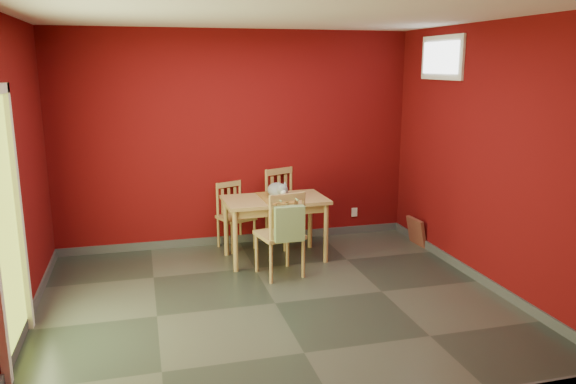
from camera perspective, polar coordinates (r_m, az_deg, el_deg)
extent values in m
plane|color=#2D342D|center=(5.57, -1.32, -11.23)|extent=(4.50, 4.50, 0.00)
plane|color=#58090A|center=(7.11, -5.19, 5.32)|extent=(4.50, 0.00, 4.50)
plane|color=#58090A|center=(3.31, 6.74, -3.42)|extent=(4.50, 0.00, 4.50)
plane|color=#58090A|center=(5.15, -26.56, 1.14)|extent=(0.00, 4.00, 4.00)
plane|color=#58090A|center=(6.10, 19.67, 3.37)|extent=(0.00, 4.00, 4.00)
plane|color=white|center=(5.11, -1.48, 17.63)|extent=(4.50, 4.50, 0.00)
cube|color=#3F4244|center=(7.38, -4.97, -4.75)|extent=(4.50, 0.02, 0.10)
cube|color=#3F4244|center=(5.53, -25.06, -12.16)|extent=(0.03, 4.00, 0.10)
cube|color=#3F4244|center=(6.41, 18.70, -8.15)|extent=(0.03, 4.00, 0.10)
cube|color=#B7D838|center=(4.83, -26.95, -3.55)|extent=(0.02, 0.85, 2.05)
cube|color=white|center=(5.26, -25.74, -1.74)|extent=(0.06, 0.08, 2.13)
cube|color=white|center=(6.86, 15.39, 13.03)|extent=(0.03, 0.90, 0.50)
cube|color=white|center=(6.85, 15.22, 13.04)|extent=(0.02, 0.76, 0.36)
cube|color=silver|center=(7.73, 6.76, -2.05)|extent=(0.08, 0.02, 0.12)
cube|color=#A6844D|center=(6.57, -1.33, -0.80)|extent=(1.21, 0.73, 0.04)
cube|color=#A6844D|center=(6.59, -1.33, -1.39)|extent=(1.09, 0.61, 0.10)
cylinder|color=#A6844D|center=(6.28, -5.36, -5.02)|extent=(0.06, 0.06, 0.70)
cylinder|color=#A6844D|center=(6.83, -6.31, -3.59)|extent=(0.06, 0.06, 0.70)
cylinder|color=#A6844D|center=(6.56, 3.88, -4.22)|extent=(0.06, 0.06, 0.70)
cylinder|color=#A6844D|center=(7.08, 2.26, -2.91)|extent=(0.06, 0.06, 0.70)
cube|color=#916025|center=(6.56, -1.33, -0.59)|extent=(0.34, 0.67, 0.01)
cube|color=#916025|center=(6.29, -0.61, -2.77)|extent=(0.32, 0.02, 0.33)
cube|color=#A6844D|center=(7.08, -5.30, -2.59)|extent=(0.50, 0.50, 0.04)
cylinder|color=#A6844D|center=(6.92, -5.71, -4.76)|extent=(0.03, 0.03, 0.38)
cylinder|color=#A6844D|center=(7.20, -7.09, -4.11)|extent=(0.03, 0.03, 0.38)
cylinder|color=#A6844D|center=(7.09, -3.41, -4.29)|extent=(0.03, 0.03, 0.38)
cylinder|color=#A6844D|center=(7.36, -4.84, -3.67)|extent=(0.03, 0.03, 0.38)
cylinder|color=#A6844D|center=(7.08, -7.19, -0.74)|extent=(0.03, 0.03, 0.42)
cylinder|color=#A6844D|center=(7.25, -4.90, -0.38)|extent=(0.03, 0.03, 0.42)
cube|color=#A6844D|center=(7.13, -6.06, 0.78)|extent=(0.34, 0.16, 0.06)
cube|color=#A6844D|center=(7.13, -6.66, -0.95)|extent=(0.04, 0.03, 0.32)
cube|color=#A6844D|center=(7.17, -6.02, -0.85)|extent=(0.04, 0.03, 0.32)
cube|color=#A6844D|center=(7.22, -5.40, -0.74)|extent=(0.04, 0.03, 0.32)
cube|color=#A6844D|center=(7.16, 0.00, -1.78)|extent=(0.59, 0.59, 0.04)
cylinder|color=#A6844D|center=(6.97, -0.31, -4.29)|extent=(0.04, 0.04, 0.44)
cylinder|color=#A6844D|center=(7.27, -2.16, -3.57)|extent=(0.04, 0.04, 0.44)
cylinder|color=#A6844D|center=(7.20, 2.18, -3.73)|extent=(0.04, 0.04, 0.44)
cylinder|color=#A6844D|center=(7.49, 0.28, -3.06)|extent=(0.04, 0.04, 0.44)
cylinder|color=#A6844D|center=(7.14, -2.20, 0.36)|extent=(0.04, 0.04, 0.49)
cylinder|color=#A6844D|center=(7.37, 0.29, 0.75)|extent=(0.04, 0.04, 0.49)
cube|color=#A6844D|center=(7.21, -0.94, 2.12)|extent=(0.40, 0.19, 0.08)
cube|color=#A6844D|center=(7.20, -1.63, 0.11)|extent=(0.04, 0.03, 0.38)
cube|color=#A6844D|center=(7.26, -0.93, 0.23)|extent=(0.04, 0.03, 0.38)
cube|color=#A6844D|center=(7.33, -0.25, 0.34)|extent=(0.04, 0.03, 0.38)
cube|color=#A6844D|center=(6.14, -0.87, -4.36)|extent=(0.53, 0.53, 0.04)
cylinder|color=#A6844D|center=(6.45, -0.05, -5.72)|extent=(0.04, 0.04, 0.44)
cylinder|color=#A6844D|center=(6.13, 1.56, -6.74)|extent=(0.04, 0.04, 0.44)
cylinder|color=#A6844D|center=(6.30, -3.21, -6.21)|extent=(0.04, 0.04, 0.44)
cylinder|color=#A6844D|center=(5.97, -1.73, -7.29)|extent=(0.04, 0.04, 0.44)
cylinder|color=#A6844D|center=(5.98, 1.59, -2.20)|extent=(0.04, 0.04, 0.48)
cylinder|color=#A6844D|center=(5.82, -1.76, -2.64)|extent=(0.04, 0.04, 0.48)
cube|color=#A6844D|center=(5.85, -0.07, -0.55)|extent=(0.41, 0.12, 0.07)
cube|color=#A6844D|center=(5.95, 0.86, -2.70)|extent=(0.04, 0.03, 0.37)
cube|color=#A6844D|center=(5.91, -0.07, -2.82)|extent=(0.04, 0.03, 0.37)
cube|color=#A6844D|center=(5.86, -1.00, -2.95)|extent=(0.04, 0.03, 0.37)
cube|color=#708958|center=(5.84, 0.14, -3.25)|extent=(0.32, 0.10, 0.37)
cylinder|color=#708958|center=(5.81, -0.86, -0.81)|extent=(0.02, 0.16, 0.02)
cylinder|color=#708958|center=(5.86, 0.82, -0.71)|extent=(0.02, 0.16, 0.02)
cube|color=brown|center=(7.42, 12.91, -3.93)|extent=(0.14, 0.36, 0.35)
cube|color=black|center=(7.41, 12.88, -3.93)|extent=(0.09, 0.25, 0.25)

